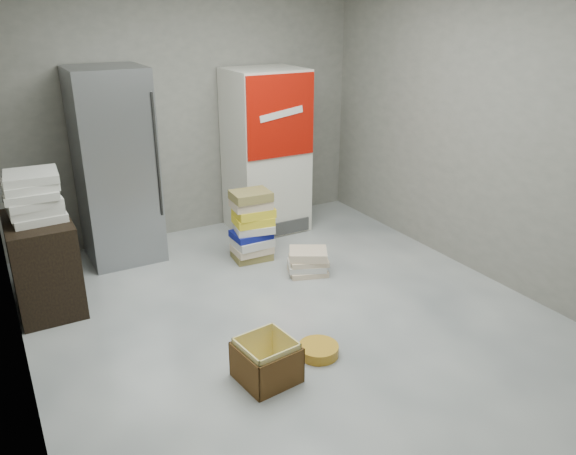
% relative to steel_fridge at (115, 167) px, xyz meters
% --- Properties ---
extents(ground, '(5.00, 5.00, 0.00)m').
position_rel_steel_fridge_xyz_m(ground, '(0.90, -2.13, -0.95)').
color(ground, silver).
rests_on(ground, ground).
extents(room_shell, '(4.04, 5.04, 2.82)m').
position_rel_steel_fridge_xyz_m(room_shell, '(0.90, -2.13, 0.85)').
color(room_shell, gray).
rests_on(room_shell, ground).
extents(steel_fridge, '(0.70, 0.72, 1.90)m').
position_rel_steel_fridge_xyz_m(steel_fridge, '(0.00, 0.00, 0.00)').
color(steel_fridge, '#989AA0').
rests_on(steel_fridge, ground).
extents(coke_cooler, '(0.80, 0.73, 1.80)m').
position_rel_steel_fridge_xyz_m(coke_cooler, '(1.65, -0.01, -0.05)').
color(coke_cooler, silver).
rests_on(coke_cooler, ground).
extents(wood_shelf, '(0.50, 0.80, 0.80)m').
position_rel_steel_fridge_xyz_m(wood_shelf, '(-0.83, -0.73, -0.55)').
color(wood_shelf, black).
rests_on(wood_shelf, ground).
extents(supply_box_stack, '(0.44, 0.45, 0.39)m').
position_rel_steel_fridge_xyz_m(supply_box_stack, '(-0.82, -0.73, 0.04)').
color(supply_box_stack, white).
rests_on(supply_box_stack, wood_shelf).
extents(phonebook_stack_main, '(0.44, 0.36, 0.73)m').
position_rel_steel_fridge_xyz_m(phonebook_stack_main, '(1.12, -0.72, -0.59)').
color(phonebook_stack_main, olive).
rests_on(phonebook_stack_main, ground).
extents(phonebook_stack_side, '(0.46, 0.42, 0.24)m').
position_rel_steel_fridge_xyz_m(phonebook_stack_side, '(1.44, -1.28, -0.83)').
color(phonebook_stack_side, beige).
rests_on(phonebook_stack_side, ground).
extents(cardboard_box, '(0.42, 0.42, 0.30)m').
position_rel_steel_fridge_xyz_m(cardboard_box, '(0.34, -2.56, -0.83)').
color(cardboard_box, yellow).
rests_on(cardboard_box, ground).
extents(bucket_lid, '(0.31, 0.31, 0.08)m').
position_rel_steel_fridge_xyz_m(bucket_lid, '(0.80, -2.49, -0.91)').
color(bucket_lid, gold).
rests_on(bucket_lid, ground).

